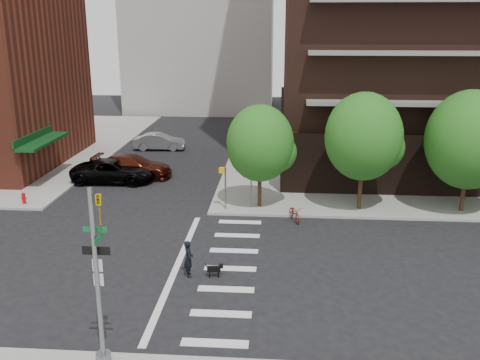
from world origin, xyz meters
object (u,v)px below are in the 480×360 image
Objects in this scene: parked_car_black at (114,171)px; parked_car_maroon at (133,166)px; fire_hydrant at (24,197)px; traffic_signal at (99,291)px; scooter at (295,213)px; dog_walker at (188,259)px; parked_car_silver at (159,142)px.

parked_car_black is 1.02× the size of parked_car_maroon.
traffic_signal is at bearing -56.74° from fire_hydrant.
parked_car_black is 1.67m from parked_car_maroon.
traffic_signal is at bearing -132.31° from scooter.
dog_walker is at bearing -151.87° from parked_car_black.
parked_car_black is at bearing 10.94° from dog_walker.
scooter is (6.56, 13.99, -2.24)m from traffic_signal.
parked_car_black reaches higher than scooter.
scooter is (11.59, -17.01, -0.29)m from parked_car_silver.
dog_walker is (7.74, -14.14, 0.04)m from parked_car_black.
traffic_signal is 1.05× the size of parked_car_maroon.
parked_car_maroon is 14.15m from scooter.
scooter is (11.59, -8.11, -0.37)m from parked_car_maroon.
scooter is at bearing -123.35° from parked_car_maroon.
scooter is 1.03× the size of dog_walker.
parked_car_black is at bearing 106.23° from traffic_signal.
fire_hydrant is 0.13× the size of parked_car_black.
parked_car_black is 1.29× the size of parked_car_silver.
traffic_signal reaches higher than scooter.
parked_car_black is 14.32m from scooter.
parked_car_silver is at bearing 107.09° from scooter.
fire_hydrant is 16.64m from scooter.
dog_walker is (6.72, -24.37, 0.10)m from parked_car_silver.
parked_car_maroon is at bearing 176.82° from parked_car_silver.
dog_walker reaches higher than scooter.
scooter is at bearing -4.48° from fire_hydrant.
fire_hydrant is 0.42× the size of scooter.
dog_walker is at bearing 75.71° from traffic_signal.
parked_car_silver is at bearing 1.62° from parked_car_maroon.
parked_car_maroon is (1.02, 1.33, 0.02)m from parked_car_black.
parked_car_silver is at bearing -2.33° from dog_walker.
parked_car_black is 3.44× the size of dog_walker.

